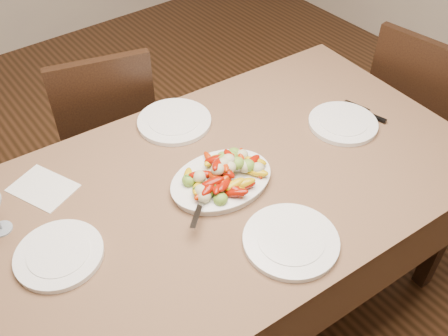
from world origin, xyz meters
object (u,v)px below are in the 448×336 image
(chair_far, at_px, (106,127))
(plate_right, at_px, (343,123))
(dining_table, at_px, (224,249))
(serving_platter, at_px, (221,182))
(plate_near, at_px, (291,241))
(chair_right, at_px, (420,113))
(plate_far, at_px, (174,122))
(plate_left, at_px, (59,255))

(chair_far, distance_m, plate_right, 1.13)
(dining_table, xyz_separation_m, chair_far, (-0.05, 0.86, 0.10))
(serving_platter, xyz_separation_m, plate_near, (0.01, -0.33, -0.00))
(chair_right, bearing_deg, plate_far, 66.17)
(plate_left, height_order, plate_far, same)
(chair_right, xyz_separation_m, plate_far, (-1.20, 0.36, 0.29))
(dining_table, bearing_deg, chair_far, 93.38)
(serving_platter, height_order, plate_left, serving_platter)
(dining_table, height_order, chair_far, chair_far)
(plate_left, bearing_deg, plate_right, -4.10)
(chair_right, height_order, plate_right, chair_right)
(serving_platter, bearing_deg, plate_far, 81.04)
(chair_far, xyz_separation_m, plate_right, (0.61, -0.90, 0.29))
(dining_table, height_order, serving_platter, serving_platter)
(serving_platter, relative_size, plate_left, 1.34)
(chair_far, relative_size, plate_right, 3.56)
(plate_left, height_order, plate_right, same)
(chair_right, bearing_deg, chair_far, 49.60)
(chair_right, relative_size, serving_platter, 2.70)
(plate_far, bearing_deg, plate_near, -93.69)
(chair_right, distance_m, plate_near, 1.33)
(plate_left, height_order, plate_near, same)
(serving_platter, relative_size, plate_near, 1.20)
(plate_left, bearing_deg, dining_table, -4.39)
(dining_table, xyz_separation_m, plate_far, (0.04, 0.37, 0.39))
(plate_far, bearing_deg, dining_table, -96.59)
(chair_right, bearing_deg, plate_right, 87.08)
(chair_far, relative_size, chair_right, 1.00)
(dining_table, relative_size, chair_right, 1.94)
(plate_far, relative_size, plate_near, 0.98)
(serving_platter, xyz_separation_m, plate_right, (0.57, -0.03, -0.00))
(plate_far, bearing_deg, chair_right, -16.75)
(plate_right, relative_size, plate_near, 0.91)
(chair_right, bearing_deg, dining_table, 83.52)
(chair_right, height_order, serving_platter, chair_right)
(dining_table, height_order, plate_left, plate_left)
(plate_left, distance_m, plate_right, 1.14)
(dining_table, distance_m, plate_far, 0.54)
(plate_right, bearing_deg, plate_far, 141.32)
(chair_right, bearing_deg, plate_near, 98.61)
(chair_far, relative_size, serving_platter, 2.70)
(chair_right, relative_size, plate_left, 3.62)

